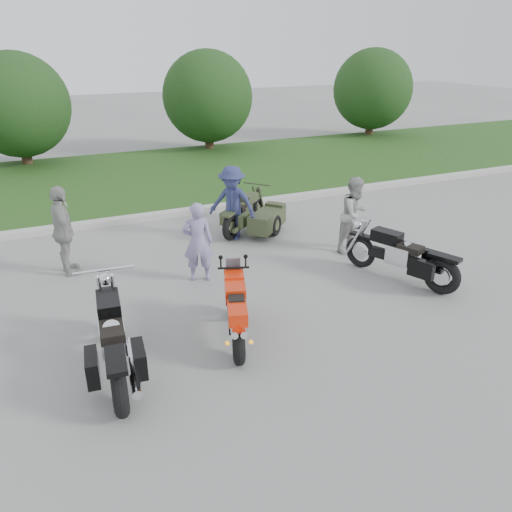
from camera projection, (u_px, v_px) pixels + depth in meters
name	position (u px, v px, depth m)	size (l,w,h in m)	color
ground	(249.00, 330.00, 8.05)	(80.00, 80.00, 0.00)	gray
curb	(159.00, 215.00, 13.05)	(60.00, 0.30, 0.15)	#B0ADA5
grass_strip	(128.00, 178.00, 16.53)	(60.00, 8.00, 0.14)	#34581E
tree_mid_left	(17.00, 105.00, 17.37)	(3.60, 3.60, 4.00)	#3F2B1C
tree_mid_right	(208.00, 97.00, 19.97)	(3.60, 3.60, 4.00)	#3F2B1C
tree_far_right	(373.00, 89.00, 22.95)	(3.60, 3.60, 4.00)	#3F2B1C
sportbike_red	(236.00, 310.00, 7.58)	(0.77, 1.82, 0.89)	black
cruiser_left	(114.00, 344.00, 6.77)	(0.51, 2.58, 0.99)	black
cruiser_right	(404.00, 258.00, 9.49)	(1.10, 2.27, 0.93)	black
cruiser_sidecar	(257.00, 218.00, 11.93)	(1.82, 1.87, 0.82)	black
person_stripe	(198.00, 242.00, 9.42)	(0.57, 0.37, 1.57)	#837CA8
person_grey	(355.00, 215.00, 10.76)	(0.80, 0.63, 1.66)	#9C9B96
person_denim	(232.00, 203.00, 11.42)	(1.11, 0.64, 1.72)	navy
person_back	(63.00, 231.00, 9.63)	(1.05, 0.44, 1.79)	#999994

